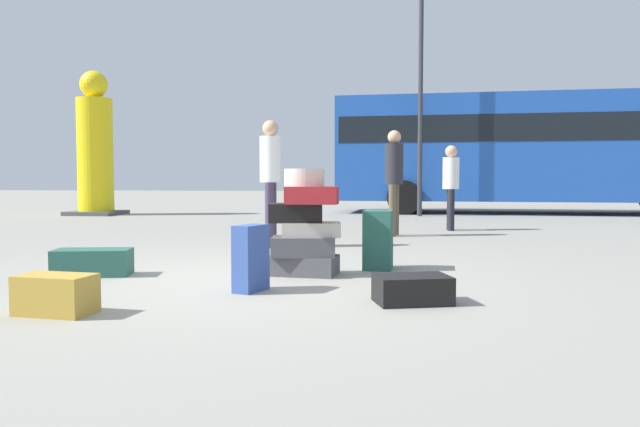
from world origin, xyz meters
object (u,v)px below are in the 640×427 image
(suitcase_teal_right_side, at_px, (378,240))
(suitcase_tan_behind_tower, at_px, (56,295))
(suitcase_black_foreground_near, at_px, (412,289))
(person_passerby_in_red, at_px, (451,180))
(suitcase_teal_white_trunk, at_px, (93,262))
(suitcase_tower, at_px, (304,229))
(parked_bus, at_px, (535,146))
(suitcase_navy_foreground_far, at_px, (251,258))
(person_tourist_with_camera, at_px, (271,171))
(yellow_dummy_statue, at_px, (95,151))
(lamp_post, at_px, (421,64))
(person_bearded_onlooker, at_px, (394,173))

(suitcase_teal_right_side, relative_size, suitcase_tan_behind_tower, 1.19)
(suitcase_black_foreground_near, relative_size, person_passerby_in_red, 0.36)
(suitcase_teal_white_trunk, bearing_deg, suitcase_tower, -3.54)
(suitcase_tower, xyz_separation_m, parked_bus, (4.62, 11.39, 1.38))
(person_passerby_in_red, relative_size, parked_bus, 0.14)
(suitcase_tan_behind_tower, bearing_deg, suitcase_navy_foreground_far, 48.79)
(suitcase_navy_foreground_far, relative_size, suitcase_black_foreground_near, 1.01)
(person_tourist_with_camera, distance_m, yellow_dummy_statue, 9.17)
(suitcase_black_foreground_near, distance_m, lamp_post, 11.64)
(suitcase_tan_behind_tower, height_order, person_bearded_onlooker, person_bearded_onlooker)
(person_passerby_in_red, xyz_separation_m, lamp_post, (-0.41, 4.25, 2.88))
(person_tourist_with_camera, bearing_deg, suitcase_teal_white_trunk, -25.31)
(person_bearded_onlooker, bearing_deg, suitcase_tan_behind_tower, -6.86)
(suitcase_teal_white_trunk, distance_m, lamp_post, 11.28)
(suitcase_black_foreground_near, height_order, yellow_dummy_statue, yellow_dummy_statue)
(person_passerby_in_red, bearing_deg, suitcase_teal_white_trunk, -34.52)
(suitcase_tower, height_order, lamp_post, lamp_post)
(lamp_post, bearing_deg, suitcase_teal_white_trunk, -109.34)
(suitcase_teal_right_side, bearing_deg, suitcase_tower, -141.49)
(suitcase_navy_foreground_far, xyz_separation_m, suitcase_teal_right_side, (1.03, 1.41, 0.03))
(suitcase_teal_white_trunk, distance_m, person_bearded_onlooker, 5.49)
(person_tourist_with_camera, bearing_deg, suitcase_navy_foreground_far, 7.81)
(parked_bus, bearing_deg, lamp_post, -149.39)
(suitcase_navy_foreground_far, distance_m, suitcase_tan_behind_tower, 1.56)
(person_bearded_onlooker, bearing_deg, parked_bus, 165.78)
(suitcase_teal_right_side, relative_size, suitcase_black_foreground_near, 1.11)
(lamp_post, bearing_deg, person_bearded_onlooker, -96.39)
(suitcase_navy_foreground_far, distance_m, lamp_post, 11.40)
(suitcase_teal_white_trunk, xyz_separation_m, parked_bus, (6.68, 11.68, 1.70))
(yellow_dummy_statue, bearing_deg, person_bearded_onlooker, -32.78)
(suitcase_tower, height_order, suitcase_teal_right_side, suitcase_tower)
(suitcase_navy_foreground_far, height_order, parked_bus, parked_bus)
(yellow_dummy_statue, height_order, lamp_post, lamp_post)
(suitcase_navy_foreground_far, xyz_separation_m, suitcase_teal_white_trunk, (-1.74, 0.63, -0.15))
(suitcase_navy_foreground_far, height_order, suitcase_teal_right_side, suitcase_teal_right_side)
(suitcase_tan_behind_tower, height_order, lamp_post, lamp_post)
(suitcase_tower, bearing_deg, yellow_dummy_statue, 126.68)
(suitcase_teal_white_trunk, relative_size, person_passerby_in_red, 0.47)
(suitcase_navy_foreground_far, distance_m, person_bearded_onlooker, 5.38)
(person_passerby_in_red, height_order, parked_bus, parked_bus)
(suitcase_black_foreground_near, height_order, suitcase_teal_white_trunk, suitcase_teal_white_trunk)
(suitcase_teal_right_side, relative_size, parked_bus, 0.06)
(suitcase_teal_right_side, bearing_deg, lamp_post, 89.29)
(lamp_post, bearing_deg, suitcase_navy_foreground_far, -99.50)
(suitcase_teal_right_side, bearing_deg, suitcase_teal_white_trunk, -160.33)
(suitcase_tan_behind_tower, relative_size, parked_bus, 0.05)
(suitcase_tower, distance_m, parked_bus, 12.36)
(suitcase_teal_right_side, xyz_separation_m, yellow_dummy_statue, (-7.61, 8.78, 1.34))
(suitcase_teal_white_trunk, relative_size, yellow_dummy_statue, 0.19)
(suitcase_teal_right_side, distance_m, lamp_post, 9.95)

